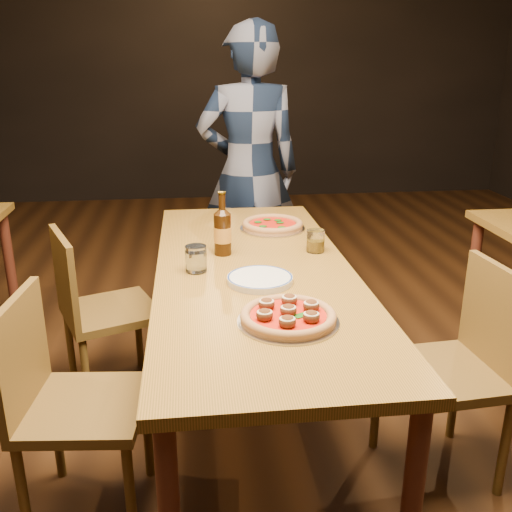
{
  "coord_description": "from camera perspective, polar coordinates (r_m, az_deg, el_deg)",
  "views": [
    {
      "loc": [
        -0.25,
        -2.18,
        1.56
      ],
      "look_at": [
        0.0,
        -0.05,
        0.82
      ],
      "focal_mm": 40.0,
      "sensor_mm": 36.0,
      "label": 1
    }
  ],
  "objects": [
    {
      "name": "ground",
      "position": [
        2.69,
        -0.13,
        -16.38
      ],
      "size": [
        9.0,
        9.0,
        0.0
      ],
      "primitive_type": "plane",
      "color": "black"
    },
    {
      "name": "water_glass",
      "position": [
        2.3,
        -6.02,
        -0.27
      ],
      "size": [
        0.09,
        0.09,
        0.11
      ],
      "primitive_type": "cylinder",
      "color": "white",
      "rests_on": "table_main"
    },
    {
      "name": "amber_glass",
      "position": [
        2.54,
        5.98,
        1.52
      ],
      "size": [
        0.08,
        0.08,
        0.1
      ],
      "primitive_type": "cylinder",
      "color": "#8D6710",
      "rests_on": "table_main"
    },
    {
      "name": "beer_bottle",
      "position": [
        2.48,
        -3.36,
        2.33
      ],
      "size": [
        0.08,
        0.08,
        0.27
      ],
      "rotation": [
        0.0,
        0.0,
        0.41
      ],
      "color": "black",
      "rests_on": "table_main"
    },
    {
      "name": "pizza_margherita",
      "position": [
        2.87,
        1.66,
        3.14
      ],
      "size": [
        0.33,
        0.33,
        0.04
      ],
      "rotation": [
        0.0,
        0.0,
        -0.2
      ],
      "color": "#B7B7BF",
      "rests_on": "table_main"
    },
    {
      "name": "table_main",
      "position": [
        2.36,
        -0.14,
        -2.85
      ],
      "size": [
        0.8,
        2.0,
        0.75
      ],
      "color": "brown",
      "rests_on": "ground"
    },
    {
      "name": "chair_end",
      "position": [
        3.7,
        -0.69,
        0.91
      ],
      "size": [
        0.42,
        0.42,
        0.81
      ],
      "primitive_type": null,
      "rotation": [
        0.0,
        0.0,
        -0.13
      ],
      "color": "brown",
      "rests_on": "ground"
    },
    {
      "name": "plate_stack",
      "position": [
        2.18,
        0.4,
        -2.36
      ],
      "size": [
        0.25,
        0.25,
        0.02
      ],
      "primitive_type": "cylinder",
      "color": "white",
      "rests_on": "table_main"
    },
    {
      "name": "chair_main_e",
      "position": [
        2.31,
        18.2,
        -10.9
      ],
      "size": [
        0.44,
        0.44,
        0.89
      ],
      "primitive_type": null,
      "rotation": [
        0.0,
        0.0,
        -1.49
      ],
      "color": "brown",
      "rests_on": "ground"
    },
    {
      "name": "chair_main_nw",
      "position": [
        2.11,
        -16.82,
        -14.1
      ],
      "size": [
        0.45,
        0.45,
        0.87
      ],
      "primitive_type": null,
      "rotation": [
        0.0,
        0.0,
        1.47
      ],
      "color": "brown",
      "rests_on": "ground"
    },
    {
      "name": "diner",
      "position": [
        3.59,
        -0.68,
        8.33
      ],
      "size": [
        0.67,
        0.47,
        1.78
      ],
      "primitive_type": "imported",
      "rotation": [
        0.0,
        0.0,
        3.2
      ],
      "color": "black",
      "rests_on": "ground"
    },
    {
      "name": "pizza_meatball",
      "position": [
        1.86,
        3.24,
        -5.98
      ],
      "size": [
        0.33,
        0.33,
        0.06
      ],
      "rotation": [
        0.0,
        0.0,
        0.05
      ],
      "color": "#B7B7BF",
      "rests_on": "table_main"
    },
    {
      "name": "chair_main_sw",
      "position": [
        2.8,
        -14.34,
        -5.24
      ],
      "size": [
        0.53,
        0.53,
        0.87
      ],
      "primitive_type": null,
      "rotation": [
        0.0,
        0.0,
        1.95
      ],
      "color": "brown",
      "rests_on": "ground"
    }
  ]
}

